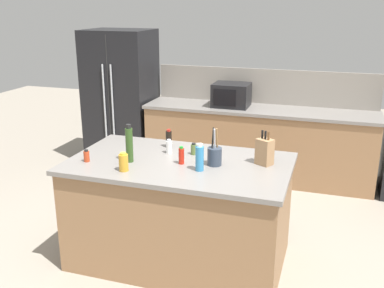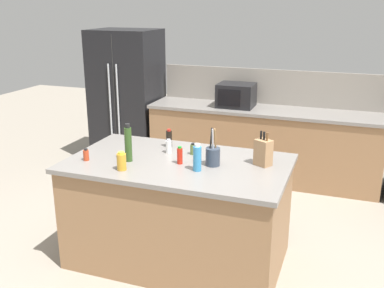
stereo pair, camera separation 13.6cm
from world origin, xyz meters
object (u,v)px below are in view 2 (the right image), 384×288
refrigerator (127,97)px  dish_soap_bottle (197,158)px  spice_jar_oregano (193,149)px  spice_jar_paprika (86,155)px  salt_shaker (169,146)px  hot_sauce_bottle (180,156)px  utensil_crock (213,156)px  microwave (236,95)px  honey_jar (122,161)px  knife_block (263,152)px  soy_sauce_bottle (169,139)px  olive_oil_bottle (128,144)px

refrigerator → dish_soap_bottle: 3.07m
spice_jar_oregano → spice_jar_paprika: (-0.81, -0.46, 0.00)m
salt_shaker → hot_sauce_bottle: bearing=-49.1°
refrigerator → utensil_crock: refrigerator is taller
microwave → dish_soap_bottle: 2.37m
refrigerator → honey_jar: refrigerator is taller
microwave → knife_block: 2.18m
spice_jar_paprika → hot_sauce_bottle: size_ratio=0.70×
utensil_crock → salt_shaker: size_ratio=2.48×
microwave → spice_jar_paprika: (-0.68, -2.45, -0.10)m
honey_jar → hot_sauce_bottle: size_ratio=1.01×
knife_block → soy_sauce_bottle: 0.95m
spice_jar_oregano → olive_oil_bottle: 0.59m
knife_block → spice_jar_oregano: (-0.64, 0.06, -0.07)m
soy_sauce_bottle → dish_soap_bottle: (0.45, -0.50, 0.03)m
knife_block → hot_sauce_bottle: bearing=-133.5°
salt_shaker → honey_jar: bearing=-109.9°
knife_block → soy_sauce_bottle: bearing=-162.2°
dish_soap_bottle → microwave: bearing=97.1°
honey_jar → soy_sauce_bottle: soy_sauce_bottle is taller
soy_sauce_bottle → microwave: bearing=85.1°
knife_block → spice_jar_oregano: 0.65m
honey_jar → olive_oil_bottle: 0.23m
utensil_crock → spice_jar_oregano: (-0.25, 0.21, -0.03)m
knife_block → olive_oil_bottle: olive_oil_bottle is taller
salt_shaker → olive_oil_bottle: bearing=-127.1°
microwave → olive_oil_bottle: bearing=-98.1°
salt_shaker → spice_jar_paprika: salt_shaker is taller
knife_block → hot_sauce_bottle: 0.69m
honey_jar → olive_oil_bottle: bearing=102.5°
salt_shaker → olive_oil_bottle: (-0.24, -0.31, 0.09)m
microwave → knife_block: bearing=-69.5°
utensil_crock → dish_soap_bottle: (-0.08, -0.16, 0.02)m
hot_sauce_bottle → spice_jar_paprika: bearing=-165.9°
knife_block → honey_jar: size_ratio=1.89×
hot_sauce_bottle → spice_jar_oregano: bearing=85.1°
microwave → spice_jar_paprika: microwave is taller
knife_block → soy_sauce_bottle: (-0.93, 0.19, -0.03)m
spice_jar_oregano → hot_sauce_bottle: size_ratio=0.69×
utensil_crock → salt_shaker: utensil_crock is taller
salt_shaker → olive_oil_bottle: 0.40m
hot_sauce_bottle → knife_block: bearing=17.1°
utensil_crock → hot_sauce_bottle: 0.28m
knife_block → utensil_crock: utensil_crock is taller
microwave → knife_block: size_ratio=1.59×
olive_oil_bottle → spice_jar_paprika: size_ratio=3.10×
utensil_crock → olive_oil_bottle: bearing=-168.5°
microwave → knife_block: (0.77, -2.05, -0.04)m
knife_block → olive_oil_bottle: size_ratio=0.88×
hot_sauce_bottle → honey_jar: bearing=-142.6°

